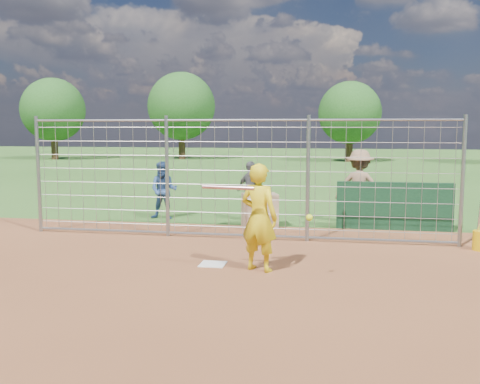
% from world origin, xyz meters
% --- Properties ---
extents(ground, '(100.00, 100.00, 0.00)m').
position_xyz_m(ground, '(0.00, 0.00, 0.00)').
color(ground, '#2D591E').
rests_on(ground, ground).
extents(infield_dirt, '(18.00, 18.00, 0.00)m').
position_xyz_m(infield_dirt, '(0.00, -3.00, 0.01)').
color(infield_dirt, brown).
rests_on(infield_dirt, ground).
extents(home_plate, '(0.43, 0.43, 0.02)m').
position_xyz_m(home_plate, '(0.00, -0.20, 0.01)').
color(home_plate, silver).
rests_on(home_plate, ground).
extents(dugout_wall, '(2.60, 0.20, 1.10)m').
position_xyz_m(dugout_wall, '(3.40, 3.60, 0.55)').
color(dugout_wall, '#11381E').
rests_on(dugout_wall, ground).
extents(batter, '(0.76, 0.64, 1.78)m').
position_xyz_m(batter, '(0.83, -0.42, 0.89)').
color(batter, gold).
rests_on(batter, ground).
extents(bystander_a, '(0.76, 0.61, 1.48)m').
position_xyz_m(bystander_a, '(-2.27, 4.10, 0.74)').
color(bystander_a, navy).
rests_on(bystander_a, ground).
extents(bystander_b, '(0.95, 0.79, 1.51)m').
position_xyz_m(bystander_b, '(-0.03, 4.22, 0.76)').
color(bystander_b, '#515256').
rests_on(bystander_b, ground).
extents(bystander_c, '(1.26, 0.84, 1.81)m').
position_xyz_m(bystander_c, '(2.65, 4.36, 0.91)').
color(bystander_c, '#88664A').
rests_on(bystander_c, ground).
extents(equipment_bin, '(0.94, 0.79, 0.80)m').
position_xyz_m(equipment_bin, '(0.32, 3.37, 0.40)').
color(equipment_bin, tan).
rests_on(equipment_bin, ground).
extents(equipment_in_play, '(1.77, 0.34, 0.49)m').
position_xyz_m(equipment_in_play, '(0.70, -0.80, 1.31)').
color(equipment_in_play, silver).
rests_on(equipment_in_play, ground).
extents(backstop_fence, '(9.08, 0.08, 2.60)m').
position_xyz_m(backstop_fence, '(0.00, 2.00, 1.26)').
color(backstop_fence, gray).
rests_on(backstop_fence, ground).
extents(tree_line, '(44.66, 6.72, 6.48)m').
position_xyz_m(tree_line, '(3.13, 28.13, 3.71)').
color(tree_line, '#3F2B19').
rests_on(tree_line, ground).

